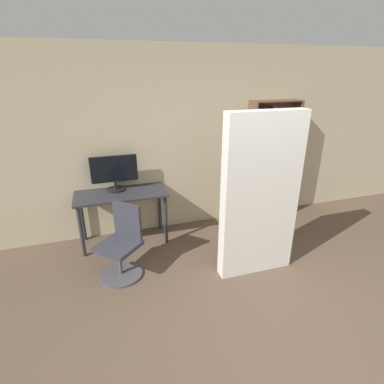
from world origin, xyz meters
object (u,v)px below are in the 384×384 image
at_px(office_chair, 122,248).
at_px(mattress_near, 261,197).
at_px(monitor, 114,172).
at_px(bookshelf, 264,160).

distance_m(office_chair, mattress_near, 1.77).
distance_m(monitor, bookshelf, 2.37).
distance_m(monitor, office_chair, 1.13).
height_order(monitor, office_chair, monitor).
bearing_deg(bookshelf, mattress_near, -121.35).
xyz_separation_m(monitor, office_chair, (-0.04, -0.89, -0.69)).
bearing_deg(office_chair, mattress_near, -14.23).
xyz_separation_m(bookshelf, mattress_near, (-0.81, -1.33, -0.00)).
height_order(office_chair, mattress_near, mattress_near).
xyz_separation_m(monitor, mattress_near, (1.56, -1.29, -0.06)).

